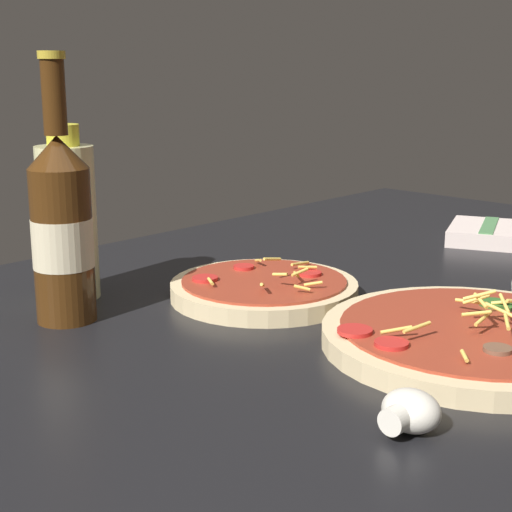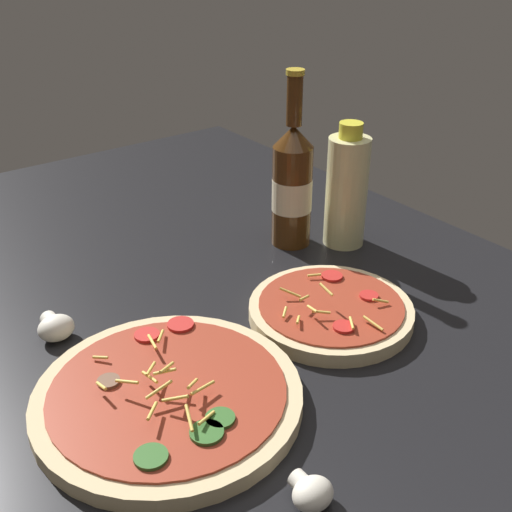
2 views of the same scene
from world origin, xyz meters
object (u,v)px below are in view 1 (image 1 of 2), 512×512
(pizza_near, at_px, (475,337))
(beer_bottle, at_px, (62,226))
(pizza_far, at_px, (264,289))
(mushroom_right, at_px, (409,412))
(oil_bottle, at_px, (68,220))
(dish_towel, at_px, (489,233))

(pizza_near, xyz_separation_m, beer_bottle, (-0.22, 0.36, 0.09))
(pizza_far, relative_size, mushroom_right, 4.49)
(pizza_far, height_order, beer_bottle, beer_bottle)
(beer_bottle, bearing_deg, pizza_near, -58.20)
(pizza_far, xyz_separation_m, beer_bottle, (-0.20, 0.10, 0.09))
(oil_bottle, bearing_deg, pizza_near, -68.26)
(mushroom_right, xyz_separation_m, dish_towel, (0.64, 0.26, -0.00))
(pizza_far, distance_m, mushroom_right, 0.36)
(beer_bottle, relative_size, oil_bottle, 1.39)
(dish_towel, bearing_deg, beer_bottle, 167.45)
(pizza_near, xyz_separation_m, dish_towel, (0.44, 0.21, 0.00))
(oil_bottle, xyz_separation_m, dish_towel, (0.61, -0.22, -0.08))
(pizza_far, xyz_separation_m, oil_bottle, (-0.15, 0.17, 0.08))
(beer_bottle, xyz_separation_m, mushroom_right, (0.03, -0.41, -0.09))
(pizza_far, relative_size, oil_bottle, 1.09)
(pizza_near, height_order, beer_bottle, beer_bottle)
(pizza_far, height_order, mushroom_right, pizza_far)
(mushroom_right, bearing_deg, dish_towel, 22.52)
(pizza_far, xyz_separation_m, mushroom_right, (-0.18, -0.31, 0.01))
(pizza_near, height_order, oil_bottle, oil_bottle)
(pizza_far, height_order, dish_towel, pizza_far)
(pizza_far, xyz_separation_m, dish_towel, (0.46, -0.05, 0.00))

